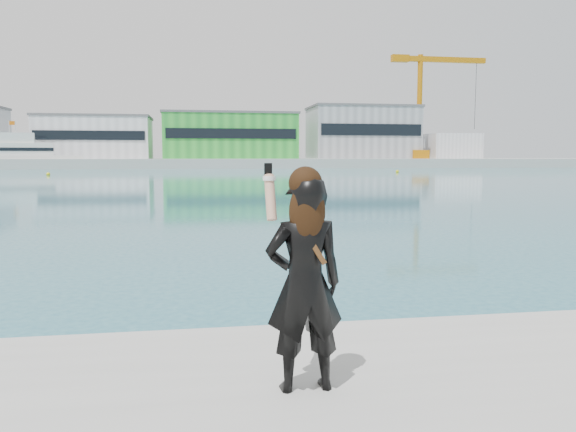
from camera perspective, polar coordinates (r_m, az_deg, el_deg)
name	(u,v)px	position (r m, az deg, el deg)	size (l,w,h in m)	color
far_quay	(195,163)	(134.33, -9.40, 5.35)	(320.00, 40.00, 2.00)	#9E9E99
warehouse_white	(96,137)	(134.17, -18.96, 7.56)	(24.48, 15.35, 9.50)	silver
warehouse_green	(230,136)	(132.64, -5.95, 8.09)	(30.60, 16.36, 10.50)	green
warehouse_grey_right	(362,133)	(138.38, 7.54, 8.40)	(25.50, 15.35, 12.50)	gray
ancillary_shed	(451,146)	(144.40, 16.19, 6.82)	(12.00, 10.00, 6.00)	silver
dock_crane	(424,103)	(137.70, 13.68, 11.14)	(23.00, 4.00, 24.00)	orange
flagpole_left	(10,137)	(130.96, -26.40, 7.21)	(1.28, 0.16, 8.00)	silver
flagpole_right	(294,138)	(127.35, 0.65, 7.89)	(1.28, 0.16, 8.00)	silver
motor_yacht	(26,156)	(123.17, -25.06, 5.56)	(20.67, 9.93, 9.30)	silver
buoy_near	(397,173)	(88.99, 11.04, 4.36)	(0.50, 0.50, 0.50)	yellow
buoy_extra	(48,175)	(80.31, -23.18, 3.81)	(0.50, 0.50, 0.50)	yellow
woman	(304,277)	(3.93, 1.67, -6.24)	(0.57, 0.40, 1.60)	black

